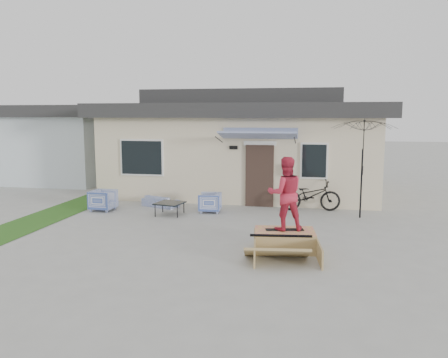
% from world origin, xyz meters
% --- Properties ---
extents(ground, '(90.00, 90.00, 0.00)m').
position_xyz_m(ground, '(0.00, 0.00, 0.00)').
color(ground, '#A0A099').
rests_on(ground, ground).
extents(grass_strip, '(1.40, 8.00, 0.01)m').
position_xyz_m(grass_strip, '(-5.20, 2.00, 0.00)').
color(grass_strip, '#27581B').
rests_on(grass_strip, ground).
extents(house, '(10.80, 8.49, 4.10)m').
position_xyz_m(house, '(0.00, 7.99, 1.94)').
color(house, beige).
rests_on(house, ground).
extents(neighbor_house, '(8.60, 7.60, 3.50)m').
position_xyz_m(neighbor_house, '(-10.50, 10.00, 1.78)').
color(neighbor_house, silver).
rests_on(neighbor_house, ground).
extents(loveseat, '(1.35, 0.82, 0.51)m').
position_xyz_m(loveseat, '(-2.29, 3.77, 0.25)').
color(loveseat, '#304A9E').
rests_on(loveseat, ground).
extents(armchair_left, '(0.71, 0.76, 0.75)m').
position_xyz_m(armchair_left, '(-3.92, 2.82, 0.38)').
color(armchair_left, '#304A9E').
rests_on(armchair_left, ground).
extents(armchair_right, '(0.68, 0.72, 0.69)m').
position_xyz_m(armchair_right, '(-0.45, 3.26, 0.35)').
color(armchair_right, '#304A9E').
rests_on(armchair_right, ground).
extents(coffee_table, '(0.92, 0.92, 0.39)m').
position_xyz_m(coffee_table, '(-1.59, 2.62, 0.20)').
color(coffee_table, black).
rests_on(coffee_table, ground).
extents(bicycle, '(2.01, 0.94, 1.24)m').
position_xyz_m(bicycle, '(2.71, 4.11, 0.62)').
color(bicycle, black).
rests_on(bicycle, ground).
extents(patio_umbrella, '(2.41, 2.33, 2.20)m').
position_xyz_m(patio_umbrella, '(4.21, 3.35, 1.75)').
color(patio_umbrella, black).
rests_on(patio_umbrella, ground).
extents(skate_ramp, '(1.58, 1.98, 0.46)m').
position_xyz_m(skate_ramp, '(2.17, -0.42, 0.23)').
color(skate_ramp, '#9D814F').
rests_on(skate_ramp, ground).
extents(skateboard, '(0.90, 0.40, 0.05)m').
position_xyz_m(skateboard, '(2.16, -0.37, 0.48)').
color(skateboard, black).
rests_on(skateboard, skate_ramp).
extents(skater, '(0.97, 0.84, 1.69)m').
position_xyz_m(skater, '(2.16, -0.37, 1.36)').
color(skater, '#C22840').
rests_on(skater, skateboard).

